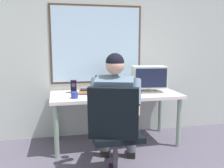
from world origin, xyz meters
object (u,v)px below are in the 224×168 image
Objects in this scene: person_seated at (116,110)px; coffee_mug at (74,95)px; wine_glass at (133,89)px; book_stack at (85,92)px; laptop at (108,88)px; crt_monitor at (149,77)px; desk_speaker at (74,86)px; desk at (115,98)px; office_chair at (114,127)px.

person_seated is 0.69m from coffee_mug.
wine_glass is 0.70× the size of book_stack.
book_stack is at bearing -165.75° from laptop.
crt_monitor is 0.38m from wine_glass.
crt_monitor is 2.88× the size of desk_speaker.
coffee_mug is at bearing -160.33° from desk.
desk_speaker is at bearing 153.65° from wine_glass.
office_chair is at bearing -80.74° from book_stack.
office_chair is (-0.24, -1.01, -0.06)m from desk.
crt_monitor is 0.92m from book_stack.
person_seated is 0.82m from book_stack.
coffee_mug is at bearing -168.92° from crt_monitor.
desk_speaker is (-1.05, 0.17, -0.12)m from crt_monitor.
crt_monitor is at bearing 0.30° from desk.
desk is 1.04m from office_chair.
book_stack is at bearing 159.76° from wine_glass.
laptop is (0.16, 1.12, 0.20)m from office_chair.
person_seated reaches higher than office_chair.
desk is at bearing -53.91° from laptop.
office_chair reaches higher than laptop.
coffee_mug is (-1.06, -0.21, -0.17)m from crt_monitor.
laptop reaches higher than desk_speaker.
book_stack is at bearing -45.42° from desk_speaker.
person_seated is (0.08, 0.26, 0.11)m from office_chair.
wine_glass is at bearing 56.77° from person_seated.
wine_glass is 0.79× the size of desk_speaker.
desk is 12.82× the size of wine_glass.
crt_monitor is 2.55× the size of book_stack.
laptop is 0.49m from desk_speaker.
office_chair is 2.00× the size of crt_monitor.
person_seated is 6.63× the size of book_stack.
wine_glass reaches higher than coffee_mug.
crt_monitor reaches higher than coffee_mug.
coffee_mug is at bearing -179.51° from wine_glass.
desk_speaker is (-0.48, 0.07, 0.02)m from laptop.
coffee_mug is at bearing -147.56° from laptop.
book_stack is (-0.61, 0.22, -0.05)m from wine_glass.
desk_speaker is (-0.75, 0.37, -0.00)m from wine_glass.
person_seated is at bearing -102.61° from desk.
wine_glass is (0.27, -0.31, 0.03)m from laptop.
crt_monitor is (0.73, 1.01, 0.35)m from office_chair.
wine_glass is (0.19, -0.20, 0.16)m from desk.
book_stack is at bearing 178.59° from crt_monitor.
desk_speaker reaches higher than coffee_mug.
coffee_mug is at bearing -92.15° from desk_speaker.
person_seated is at bearing -67.04° from desk_speaker.
person_seated is 14.74× the size of coffee_mug.
laptop is at bearing 169.35° from crt_monitor.
person_seated is at bearing 73.42° from office_chair.
crt_monitor is (0.49, 0.00, 0.29)m from desk.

